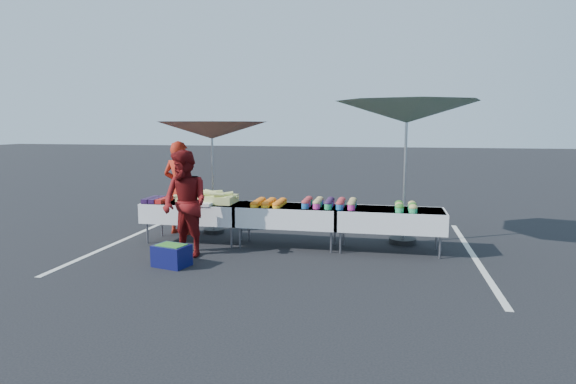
% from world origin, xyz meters
% --- Properties ---
extents(ground, '(80.00, 80.00, 0.00)m').
position_xyz_m(ground, '(0.00, 0.00, 0.00)').
color(ground, black).
extents(stripe_left, '(0.10, 5.00, 0.00)m').
position_xyz_m(stripe_left, '(-3.20, 0.00, 0.00)').
color(stripe_left, silver).
rests_on(stripe_left, ground).
extents(stripe_right, '(0.10, 5.00, 0.00)m').
position_xyz_m(stripe_right, '(3.20, 0.00, 0.00)').
color(stripe_right, silver).
rests_on(stripe_right, ground).
extents(table_left, '(1.86, 0.81, 0.75)m').
position_xyz_m(table_left, '(-1.80, 0.00, 0.58)').
color(table_left, white).
rests_on(table_left, ground).
extents(table_center, '(1.86, 0.81, 0.75)m').
position_xyz_m(table_center, '(0.00, 0.00, 0.58)').
color(table_center, white).
rests_on(table_center, ground).
extents(table_right, '(1.86, 0.81, 0.75)m').
position_xyz_m(table_right, '(1.80, 0.00, 0.58)').
color(table_right, white).
rests_on(table_right, ground).
extents(berry_punnets, '(0.40, 0.54, 0.08)m').
position_xyz_m(berry_punnets, '(-2.51, -0.06, 0.79)').
color(berry_punnets, black).
rests_on(berry_punnets, table_left).
extents(corn_pile, '(1.16, 0.57, 0.26)m').
position_xyz_m(corn_pile, '(-1.55, 0.05, 0.84)').
color(corn_pile, '#CEE072').
rests_on(corn_pile, table_left).
extents(plastic_bags, '(0.30, 0.25, 0.05)m').
position_xyz_m(plastic_bags, '(-1.50, -0.30, 0.78)').
color(plastic_bags, white).
rests_on(plastic_bags, table_left).
extents(carrot_bowls, '(0.55, 0.69, 0.11)m').
position_xyz_m(carrot_bowls, '(-0.35, -0.01, 0.80)').
color(carrot_bowls, '#FDAF1C').
rests_on(carrot_bowls, table_center).
extents(potato_cups, '(0.94, 0.58, 0.16)m').
position_xyz_m(potato_cups, '(0.75, 0.00, 0.83)').
color(potato_cups, '#215C9D').
rests_on(potato_cups, table_right).
extents(bean_baskets, '(0.36, 0.50, 0.15)m').
position_xyz_m(bean_baskets, '(2.06, -0.10, 0.82)').
color(bean_baskets, '#28A15D').
rests_on(bean_baskets, table_right).
extents(vendor, '(0.72, 0.50, 1.88)m').
position_xyz_m(vendor, '(-2.34, 0.59, 0.94)').
color(vendor, '#AE2413').
rests_on(vendor, ground).
extents(customer, '(1.07, 0.97, 1.79)m').
position_xyz_m(customer, '(-1.55, -0.97, 0.89)').
color(customer, maroon).
rests_on(customer, ground).
extents(umbrella_left, '(2.54, 2.54, 2.28)m').
position_xyz_m(umbrella_left, '(-1.72, 0.80, 2.07)').
color(umbrella_left, black).
rests_on(umbrella_left, ground).
extents(umbrella_right, '(2.93, 2.93, 2.65)m').
position_xyz_m(umbrella_right, '(2.05, 0.68, 2.40)').
color(umbrella_right, black).
rests_on(umbrella_right, ground).
extents(storage_bin, '(0.61, 0.50, 0.34)m').
position_xyz_m(storage_bin, '(-1.54, -1.57, 0.18)').
color(storage_bin, '#0E1146').
rests_on(storage_bin, ground).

